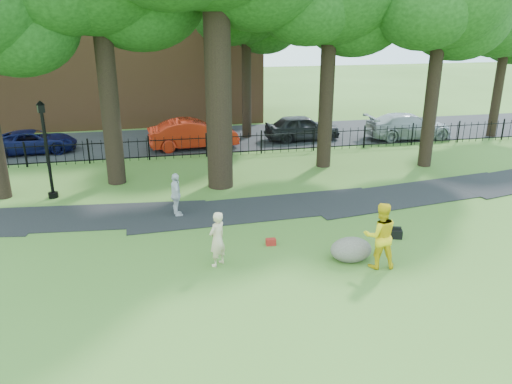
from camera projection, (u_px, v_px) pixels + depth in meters
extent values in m
plane|color=#3D6021|center=(254.00, 256.00, 15.64)|extent=(120.00, 120.00, 0.00)
cube|color=black|center=(258.00, 209.00, 19.43)|extent=(36.07, 3.85, 0.03)
cube|color=black|center=(199.00, 140.00, 30.37)|extent=(80.00, 7.00, 0.02)
cube|color=black|center=(206.00, 138.00, 26.35)|extent=(44.00, 0.04, 0.04)
cube|color=black|center=(207.00, 153.00, 26.63)|extent=(44.00, 0.04, 0.04)
cube|color=brown|center=(126.00, 33.00, 34.93)|extent=(18.00, 8.00, 12.00)
cylinder|color=black|center=(218.00, 64.00, 20.34)|extent=(1.10, 1.10, 10.50)
ellipsoid|color=black|center=(17.00, 24.00, 19.41)|extent=(4.80, 4.80, 4.08)
cylinder|color=black|center=(107.00, 80.00, 21.04)|extent=(0.80, 0.80, 9.10)
cylinder|color=black|center=(327.00, 81.00, 23.64)|extent=(0.70, 0.70, 8.40)
ellipsoid|color=black|center=(354.00, 9.00, 23.62)|extent=(5.28, 5.28, 4.49)
cylinder|color=black|center=(433.00, 84.00, 23.79)|extent=(0.64, 0.64, 8.05)
ellipsoid|color=black|center=(459.00, 16.00, 23.75)|extent=(4.96, 4.96, 4.22)
ellipsoid|color=black|center=(425.00, 4.00, 21.78)|extent=(4.65, 4.65, 3.95)
imported|color=#D0B38F|center=(217.00, 239.00, 14.80)|extent=(0.74, 0.72, 1.71)
imported|color=yellow|center=(380.00, 235.00, 14.66)|extent=(1.10, 0.91, 2.04)
imported|color=silver|center=(176.00, 195.00, 18.51)|extent=(0.53, 1.02, 1.67)
ellipsoid|color=#635C52|center=(351.00, 248.00, 15.32)|extent=(1.59, 1.43, 0.76)
cylinder|color=black|center=(48.00, 156.00, 20.10)|extent=(0.13, 0.13, 3.54)
cylinder|color=black|center=(53.00, 195.00, 20.65)|extent=(0.40, 0.40, 0.22)
cube|color=black|center=(41.00, 108.00, 19.45)|extent=(0.32, 0.32, 0.33)
cone|color=black|center=(40.00, 103.00, 19.38)|extent=(0.35, 0.35, 0.18)
cube|color=black|center=(396.00, 234.00, 16.85)|extent=(0.46, 0.37, 0.30)
cube|color=maroon|center=(271.00, 242.00, 16.36)|extent=(0.33, 0.22, 0.22)
imported|color=#B11F0D|center=(193.00, 134.00, 28.17)|extent=(5.13, 2.15, 1.65)
imported|color=#0B0F39|center=(34.00, 142.00, 27.27)|extent=(4.61, 2.33, 1.25)
imported|color=black|center=(302.00, 127.00, 30.05)|extent=(4.56, 1.96, 1.54)
imported|color=#9A9EA2|center=(408.00, 126.00, 30.40)|extent=(5.38, 2.38, 1.54)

